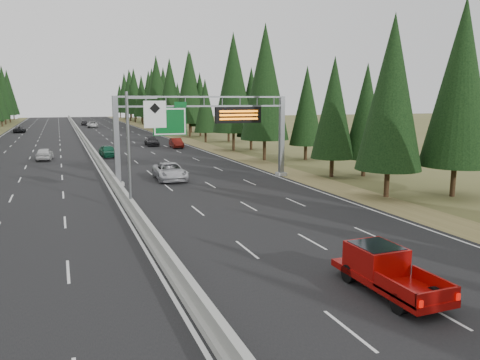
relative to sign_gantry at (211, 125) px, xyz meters
name	(u,v)px	position (x,y,z in m)	size (l,w,h in m)	color
road	(86,143)	(-8.92, 45.12, -5.23)	(32.00, 260.00, 0.08)	black
shoulder_right	(184,140)	(8.88, 45.12, -5.24)	(3.60, 260.00, 0.06)	olive
median_barrier	(86,141)	(-8.92, 45.12, -4.85)	(0.70, 260.00, 0.85)	gray
sign_gantry	(211,125)	(0.00, 0.00, 0.00)	(16.75, 0.98, 7.80)	slate
hov_sign_pole	(137,143)	(-8.33, -9.92, -0.54)	(2.80, 0.50, 8.00)	slate
tree_row_right	(198,91)	(13.07, 49.71, 4.03)	(11.61, 243.98, 18.74)	black
silver_minivan	(170,171)	(-3.65, 1.56, -4.39)	(2.65, 5.75, 1.60)	#BBBBC1
red_pickup	(382,266)	(-1.52, -26.96, -4.24)	(1.89, 5.28, 1.72)	black
car_ahead_green	(108,151)	(-7.31, 22.10, -4.41)	(1.83, 4.55, 1.55)	#114C33
car_ahead_dkred	(176,143)	(3.93, 30.67, -4.45)	(1.57, 4.51, 1.49)	#64130E
car_ahead_dkgrey	(152,141)	(0.92, 35.29, -4.49)	(1.96, 4.82, 1.40)	black
car_ahead_white	(92,125)	(-4.65, 91.74, -4.39)	(2.64, 5.72, 1.59)	silver
car_ahead_far	(85,123)	(-6.07, 103.43, -4.47)	(1.69, 4.19, 1.43)	black
car_onc_white	(45,154)	(-15.05, 21.73, -4.42)	(1.80, 4.49, 1.53)	silver
car_onc_far	(19,129)	(-21.63, 77.07, -4.45)	(2.44, 5.28, 1.47)	black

